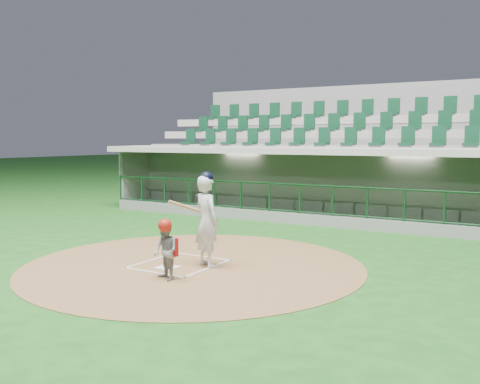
# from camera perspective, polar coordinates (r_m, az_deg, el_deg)

# --- Properties ---
(ground) EXTENTS (120.00, 120.00, 0.00)m
(ground) POSITION_cam_1_polar(r_m,az_deg,el_deg) (11.81, -5.59, -7.42)
(ground) COLOR #174E16
(ground) RESTS_ON ground
(dirt_circle) EXTENTS (7.20, 7.20, 0.01)m
(dirt_circle) POSITION_cam_1_polar(r_m,az_deg,el_deg) (11.48, -4.96, -7.77)
(dirt_circle) COLOR brown
(dirt_circle) RESTS_ON ground
(home_plate) EXTENTS (0.43, 0.43, 0.02)m
(home_plate) POSITION_cam_1_polar(r_m,az_deg,el_deg) (11.26, -7.71, -7.98)
(home_plate) COLOR silver
(home_plate) RESTS_ON dirt_circle
(batter_box_chalk) EXTENTS (1.55, 1.80, 0.01)m
(batter_box_chalk) POSITION_cam_1_polar(r_m,az_deg,el_deg) (11.57, -6.47, -7.62)
(batter_box_chalk) COLOR white
(batter_box_chalk) RESTS_ON ground
(dugout_structure) EXTENTS (16.40, 3.70, 3.00)m
(dugout_structure) POSITION_cam_1_polar(r_m,az_deg,el_deg) (18.49, 8.94, 0.27)
(dugout_structure) COLOR slate
(dugout_structure) RESTS_ON ground
(seating_deck) EXTENTS (17.00, 6.72, 5.15)m
(seating_deck) POSITION_cam_1_polar(r_m,az_deg,el_deg) (21.34, 11.87, 2.21)
(seating_deck) COLOR slate
(seating_deck) RESTS_ON ground
(batter) EXTENTS (0.95, 1.00, 1.99)m
(batter) POSITION_cam_1_polar(r_m,az_deg,el_deg) (11.17, -3.58, -2.94)
(batter) COLOR silver
(batter) RESTS_ON dirt_circle
(catcher) EXTENTS (0.65, 0.59, 1.17)m
(catcher) POSITION_cam_1_polar(r_m,az_deg,el_deg) (10.24, -7.95, -6.09)
(catcher) COLOR gray
(catcher) RESTS_ON dirt_circle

